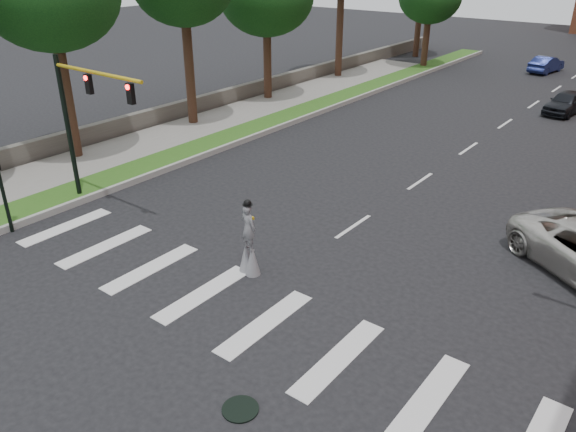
{
  "coord_description": "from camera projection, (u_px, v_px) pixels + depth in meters",
  "views": [
    {
      "loc": [
        10.08,
        -9.3,
        10.06
      ],
      "look_at": [
        -0.49,
        4.39,
        1.7
      ],
      "focal_mm": 35.0,
      "sensor_mm": 36.0,
      "label": 1
    }
  ],
  "objects": [
    {
      "name": "car_mid",
      "position": [
        546.0,
        64.0,
        48.97
      ],
      "size": [
        2.12,
        4.43,
        1.4
      ],
      "primitive_type": "imported",
      "rotation": [
        0.0,
        0.0,
        2.99
      ],
      "color": "navy",
      "rests_on": "ground"
    },
    {
      "name": "ground_plane",
      "position": [
        210.0,
        323.0,
        16.55
      ],
      "size": [
        160.0,
        160.0,
        0.0
      ],
      "primitive_type": "plane",
      "color": "black",
      "rests_on": "ground"
    },
    {
      "name": "sidewalk_left",
      "position": [
        152.0,
        142.0,
        31.62
      ],
      "size": [
        4.0,
        60.0,
        0.18
      ],
      "primitive_type": "cube",
      "color": "gray",
      "rests_on": "ground"
    },
    {
      "name": "traffic_signal",
      "position": [
        82.0,
        110.0,
        22.27
      ],
      "size": [
        5.3,
        0.23,
        6.2
      ],
      "color": "black",
      "rests_on": "ground"
    },
    {
      "name": "stone_wall",
      "position": [
        257.0,
        89.0,
        41.35
      ],
      "size": [
        0.5,
        56.0,
        1.1
      ],
      "primitive_type": "cube",
      "color": "#524E46",
      "rests_on": "ground"
    },
    {
      "name": "car_near",
      "position": [
        566.0,
        102.0,
        36.97
      ],
      "size": [
        2.28,
        4.51,
        1.47
      ],
      "primitive_type": "imported",
      "rotation": [
        0.0,
        0.0,
        -0.13
      ],
      "color": "black",
      "rests_on": "ground"
    },
    {
      "name": "median_curb",
      "position": [
        313.0,
        114.0,
        36.49
      ],
      "size": [
        0.2,
        60.0,
        0.28
      ],
      "primitive_type": "cube",
      "color": "#999993",
      "rests_on": "ground"
    },
    {
      "name": "grass_median",
      "position": [
        300.0,
        112.0,
        37.08
      ],
      "size": [
        2.0,
        60.0,
        0.25
      ],
      "primitive_type": "cube",
      "color": "#265217",
      "rests_on": "ground"
    },
    {
      "name": "stilt_performer",
      "position": [
        249.0,
        246.0,
        18.7
      ],
      "size": [
        0.84,
        0.57,
        2.72
      ],
      "rotation": [
        0.0,
        0.0,
        3.0
      ],
      "color": "#351F15",
      "rests_on": "ground"
    },
    {
      "name": "secondary_signal",
      "position": [
        1.0,
        186.0,
        21.02
      ],
      "size": [
        0.25,
        0.21,
        3.23
      ],
      "color": "black",
      "rests_on": "ground"
    },
    {
      "name": "manhole",
      "position": [
        240.0,
        409.0,
        13.47
      ],
      "size": [
        0.9,
        0.9,
        0.04
      ],
      "primitive_type": "cylinder",
      "color": "black",
      "rests_on": "ground"
    }
  ]
}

